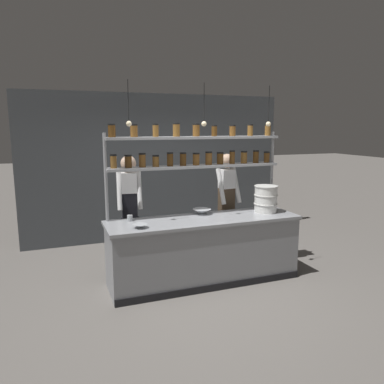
{
  "coord_description": "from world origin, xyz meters",
  "views": [
    {
      "loc": [
        -1.95,
        -4.68,
        2.19
      ],
      "look_at": [
        -0.11,
        0.2,
        1.27
      ],
      "focal_mm": 35.0,
      "sensor_mm": 36.0,
      "label": 1
    }
  ],
  "objects_px": {
    "chef_left": "(130,205)",
    "container_stack": "(266,199)",
    "spice_shelf_unit": "(195,155)",
    "serving_cup_front": "(130,218)",
    "prep_bowl_near_left": "(140,226)",
    "prep_bowl_center_front": "(202,212)",
    "chef_center": "(227,200)"
  },
  "relations": [
    {
      "from": "prep_bowl_near_left",
      "to": "chef_left",
      "type": "bearing_deg",
      "value": 86.91
    },
    {
      "from": "chef_center",
      "to": "prep_bowl_center_front",
      "type": "height_order",
      "value": "chef_center"
    },
    {
      "from": "spice_shelf_unit",
      "to": "prep_bowl_near_left",
      "type": "xyz_separation_m",
      "value": [
        -0.94,
        -0.51,
        -0.83
      ]
    },
    {
      "from": "container_stack",
      "to": "prep_bowl_center_front",
      "type": "height_order",
      "value": "container_stack"
    },
    {
      "from": "spice_shelf_unit",
      "to": "prep_bowl_center_front",
      "type": "xyz_separation_m",
      "value": [
        0.08,
        -0.07,
        -0.82
      ]
    },
    {
      "from": "chef_left",
      "to": "serving_cup_front",
      "type": "height_order",
      "value": "chef_left"
    },
    {
      "from": "container_stack",
      "to": "prep_bowl_near_left",
      "type": "xyz_separation_m",
      "value": [
        -1.96,
        -0.22,
        -0.18
      ]
    },
    {
      "from": "prep_bowl_near_left",
      "to": "prep_bowl_center_front",
      "type": "bearing_deg",
      "value": 23.27
    },
    {
      "from": "spice_shelf_unit",
      "to": "prep_bowl_center_front",
      "type": "relative_size",
      "value": 9.67
    },
    {
      "from": "spice_shelf_unit",
      "to": "prep_bowl_center_front",
      "type": "distance_m",
      "value": 0.83
    },
    {
      "from": "chef_left",
      "to": "container_stack",
      "type": "distance_m",
      "value": 2.03
    },
    {
      "from": "chef_left",
      "to": "prep_bowl_near_left",
      "type": "height_order",
      "value": "chef_left"
    },
    {
      "from": "spice_shelf_unit",
      "to": "chef_center",
      "type": "height_order",
      "value": "spice_shelf_unit"
    },
    {
      "from": "chef_center",
      "to": "container_stack",
      "type": "relative_size",
      "value": 4.41
    },
    {
      "from": "chef_center",
      "to": "prep_bowl_near_left",
      "type": "bearing_deg",
      "value": -160.7
    },
    {
      "from": "chef_left",
      "to": "chef_center",
      "type": "xyz_separation_m",
      "value": [
        1.54,
        -0.1,
        -0.01
      ]
    },
    {
      "from": "chef_center",
      "to": "container_stack",
      "type": "distance_m",
      "value": 0.68
    },
    {
      "from": "chef_left",
      "to": "prep_bowl_center_front",
      "type": "height_order",
      "value": "chef_left"
    },
    {
      "from": "spice_shelf_unit",
      "to": "container_stack",
      "type": "relative_size",
      "value": 6.54
    },
    {
      "from": "spice_shelf_unit",
      "to": "prep_bowl_near_left",
      "type": "distance_m",
      "value": 1.35
    },
    {
      "from": "spice_shelf_unit",
      "to": "chef_left",
      "type": "distance_m",
      "value": 1.22
    },
    {
      "from": "spice_shelf_unit",
      "to": "chef_center",
      "type": "bearing_deg",
      "value": 22.88
    },
    {
      "from": "chef_center",
      "to": "prep_bowl_center_front",
      "type": "xyz_separation_m",
      "value": [
        -0.57,
        -0.34,
        -0.07
      ]
    },
    {
      "from": "chef_center",
      "to": "container_stack",
      "type": "bearing_deg",
      "value": -63.39
    },
    {
      "from": "spice_shelf_unit",
      "to": "container_stack",
      "type": "bearing_deg",
      "value": -15.83
    },
    {
      "from": "container_stack",
      "to": "serving_cup_front",
      "type": "distance_m",
      "value": 2.02
    },
    {
      "from": "serving_cup_front",
      "to": "prep_bowl_center_front",
      "type": "bearing_deg",
      "value": 2.0
    },
    {
      "from": "spice_shelf_unit",
      "to": "chef_left",
      "type": "bearing_deg",
      "value": 157.07
    },
    {
      "from": "spice_shelf_unit",
      "to": "container_stack",
      "type": "xyz_separation_m",
      "value": [
        1.02,
        -0.29,
        -0.66
      ]
    },
    {
      "from": "spice_shelf_unit",
      "to": "serving_cup_front",
      "type": "bearing_deg",
      "value": -173.93
    },
    {
      "from": "prep_bowl_near_left",
      "to": "serving_cup_front",
      "type": "relative_size",
      "value": 2.29
    },
    {
      "from": "prep_bowl_near_left",
      "to": "spice_shelf_unit",
      "type": "bearing_deg",
      "value": 28.33
    }
  ]
}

